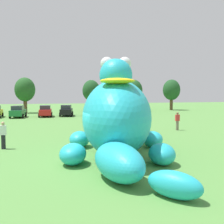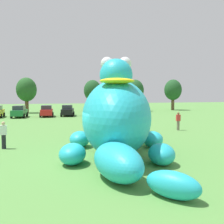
{
  "view_description": "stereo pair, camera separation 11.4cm",
  "coord_description": "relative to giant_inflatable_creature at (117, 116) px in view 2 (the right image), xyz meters",
  "views": [
    {
      "loc": [
        -2.67,
        -12.96,
        3.43
      ],
      "look_at": [
        1.37,
        1.98,
        2.35
      ],
      "focal_mm": 41.68,
      "sensor_mm": 36.0,
      "label": 1
    },
    {
      "loc": [
        -2.56,
        -12.99,
        3.43
      ],
      "look_at": [
        1.37,
        1.98,
        2.35
      ],
      "focal_mm": 41.68,
      "sensor_mm": 36.0,
      "label": 2
    }
  ],
  "objects": [
    {
      "name": "tree_centre_left",
      "position": [
        5.49,
        37.17,
        1.86
      ],
      "size": [
        3.48,
        3.48,
        6.19
      ],
      "color": "brown",
      "rests_on": "ground"
    },
    {
      "name": "car_blue",
      "position": [
        3.23,
        26.61,
        -1.32
      ],
      "size": [
        2.26,
        4.26,
        1.72
      ],
      "color": "#2347B7",
      "rests_on": "ground"
    },
    {
      "name": "tree_centre_right",
      "position": [
        22.61,
        36.2,
        2.05
      ],
      "size": [
        3.64,
        3.64,
        6.47
      ],
      "color": "brown",
      "rests_on": "ground"
    },
    {
      "name": "ground_plane",
      "position": [
        -1.38,
        -0.96,
        -2.18
      ],
      "size": [
        160.0,
        160.0,
        0.0
      ],
      "primitive_type": "plane",
      "color": "#568E42"
    },
    {
      "name": "spectator_mid_field",
      "position": [
        8.29,
        8.03,
        -1.33
      ],
      "size": [
        0.38,
        0.26,
        1.71
      ],
      "color": "#726656",
      "rests_on": "ground"
    },
    {
      "name": "giant_inflatable_creature",
      "position": [
        0.0,
        0.0,
        0.0
      ],
      "size": [
        7.16,
        12.02,
        5.97
      ],
      "color": "#23B2C6",
      "rests_on": "ground"
    },
    {
      "name": "car_black",
      "position": [
        -0.41,
        26.59,
        -1.32
      ],
      "size": [
        2.44,
        4.33,
        1.72
      ],
      "color": "black",
      "rests_on": "ground"
    },
    {
      "name": "car_green",
      "position": [
        -7.41,
        25.83,
        -1.32
      ],
      "size": [
        2.27,
        4.26,
        1.72
      ],
      "color": "#1E7238",
      "rests_on": "ground"
    },
    {
      "name": "tree_centre",
      "position": [
        13.56,
        34.81,
        1.9
      ],
      "size": [
        3.52,
        3.52,
        6.24
      ],
      "color": "brown",
      "rests_on": "ground"
    },
    {
      "name": "tree_mid_left",
      "position": [
        -6.93,
        35.17,
        1.98
      ],
      "size": [
        3.58,
        3.58,
        6.36
      ],
      "color": "brown",
      "rests_on": "ground"
    },
    {
      "name": "car_red",
      "position": [
        -3.55,
        26.22,
        -1.32
      ],
      "size": [
        2.13,
        4.19,
        1.72
      ],
      "color": "red",
      "rests_on": "ground"
    },
    {
      "name": "spectator_near_inflatable",
      "position": [
        -6.42,
        3.32,
        -1.33
      ],
      "size": [
        0.38,
        0.26,
        1.71
      ],
      "color": "black",
      "rests_on": "ground"
    }
  ]
}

